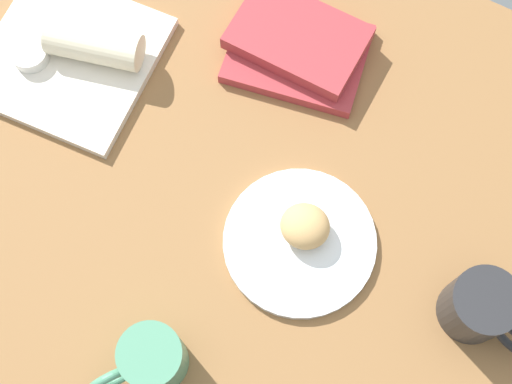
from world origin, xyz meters
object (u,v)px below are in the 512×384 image
(round_plate, at_px, (300,242))
(scone_pastry, at_px, (305,226))
(sauce_cup, at_px, (30,54))
(second_mug, at_px, (151,360))
(square_plate, at_px, (70,58))
(book_stack, at_px, (297,45))
(breakfast_wrap, at_px, (94,44))
(coffee_mug, at_px, (481,308))

(round_plate, bearing_deg, scone_pastry, 95.57)
(scone_pastry, xyz_separation_m, sauce_cup, (-0.50, 0.05, -0.01))
(sauce_cup, relative_size, second_mug, 0.47)
(square_plate, xyz_separation_m, book_stack, (0.31, 0.18, 0.01))
(scone_pastry, xyz_separation_m, book_stack, (-0.15, 0.26, -0.01))
(book_stack, bearing_deg, breakfast_wrap, -149.79)
(square_plate, xyz_separation_m, coffee_mug, (0.71, -0.07, 0.04))
(scone_pastry, distance_m, square_plate, 0.46)
(sauce_cup, bearing_deg, coffee_mug, -3.11)
(second_mug, bearing_deg, sauce_cup, 142.62)
(sauce_cup, bearing_deg, square_plate, 32.01)
(sauce_cup, xyz_separation_m, second_mug, (0.41, -0.31, 0.02))
(scone_pastry, xyz_separation_m, coffee_mug, (0.26, 0.01, 0.01))
(coffee_mug, xyz_separation_m, second_mug, (-0.36, -0.27, 0.00))
(breakfast_wrap, relative_size, second_mug, 1.18)
(breakfast_wrap, bearing_deg, round_plate, -120.97)
(breakfast_wrap, bearing_deg, second_mug, -153.82)
(square_plate, bearing_deg, second_mug, -43.64)
(scone_pastry, bearing_deg, round_plate, -84.43)
(square_plate, distance_m, sauce_cup, 0.06)
(round_plate, relative_size, sauce_cup, 3.84)
(coffee_mug, distance_m, second_mug, 0.45)
(scone_pastry, relative_size, book_stack, 0.30)
(coffee_mug, bearing_deg, second_mug, -142.97)
(square_plate, xyz_separation_m, second_mug, (0.36, -0.34, 0.04))
(square_plate, height_order, book_stack, book_stack)
(coffee_mug, bearing_deg, round_plate, -174.85)
(scone_pastry, distance_m, book_stack, 0.30)
(sauce_cup, bearing_deg, scone_pastry, -5.53)
(second_mug, bearing_deg, breakfast_wrap, 131.08)
(scone_pastry, distance_m, breakfast_wrap, 0.43)
(scone_pastry, height_order, sauce_cup, scone_pastry)
(round_plate, xyz_separation_m, breakfast_wrap, (-0.41, 0.12, 0.04))
(round_plate, distance_m, second_mug, 0.27)
(book_stack, relative_size, coffee_mug, 1.70)
(round_plate, distance_m, sauce_cup, 0.51)
(scone_pastry, height_order, second_mug, second_mug)
(scone_pastry, relative_size, breakfast_wrap, 0.49)
(square_plate, height_order, breakfast_wrap, breakfast_wrap)
(round_plate, height_order, book_stack, book_stack)
(book_stack, bearing_deg, square_plate, -149.56)
(book_stack, distance_m, coffee_mug, 0.48)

